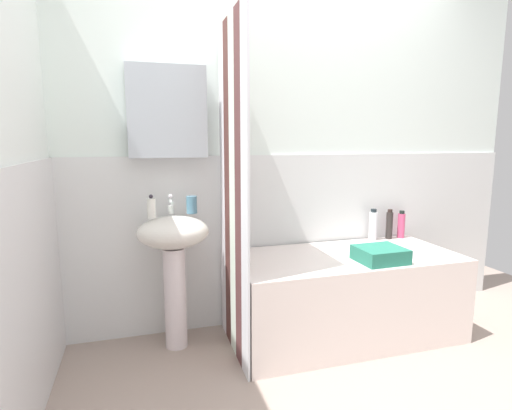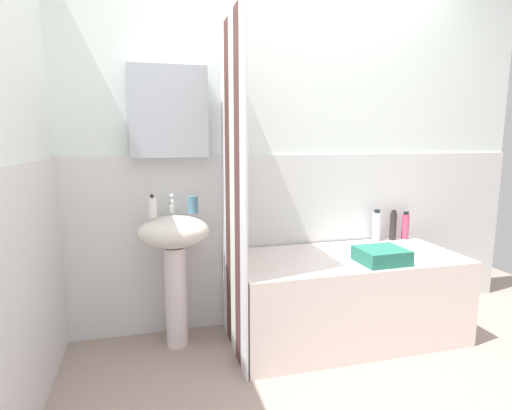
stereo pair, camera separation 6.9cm
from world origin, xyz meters
TOP-DOWN VIEW (x-y plane):
  - wall_back_tiled at (-0.05, 1.26)m, footprint 3.60×0.18m
  - sink at (-0.85, 1.03)m, footprint 0.44×0.34m
  - faucet at (-0.85, 1.11)m, footprint 0.03×0.12m
  - soap_dispenser at (-0.98, 1.01)m, footprint 0.05×0.05m
  - toothbrush_cup at (-0.73, 1.10)m, footprint 0.07×0.07m
  - bathtub at (0.24, 0.87)m, footprint 1.48×0.70m
  - shower_curtain at (-0.51, 0.87)m, footprint 0.01×0.70m
  - body_wash_bottle at (0.88, 1.17)m, footprint 0.05×0.05m
  - conditioner_bottle at (0.77, 1.17)m, footprint 0.05×0.05m
  - shampoo_bottle at (0.63, 1.17)m, footprint 0.06×0.06m
  - towel_folded at (0.37, 0.68)m, footprint 0.29×0.26m

SIDE VIEW (x-z plane):
  - bathtub at x=0.24m, z-range 0.00..0.56m
  - towel_folded at x=0.37m, z-range 0.56..0.65m
  - sink at x=-0.85m, z-range 0.20..1.04m
  - body_wash_bottle at x=0.88m, z-range 0.55..0.76m
  - conditioner_bottle at x=0.77m, z-range 0.55..0.78m
  - shampoo_bottle at x=0.63m, z-range 0.55..0.79m
  - toothbrush_cup at x=-0.73m, z-range 0.84..0.95m
  - faucet at x=-0.85m, z-range 0.84..0.97m
  - soap_dispenser at x=-0.98m, z-range 0.84..0.98m
  - shower_curtain at x=-0.51m, z-range 0.00..2.00m
  - wall_back_tiled at x=-0.05m, z-range -0.06..2.34m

